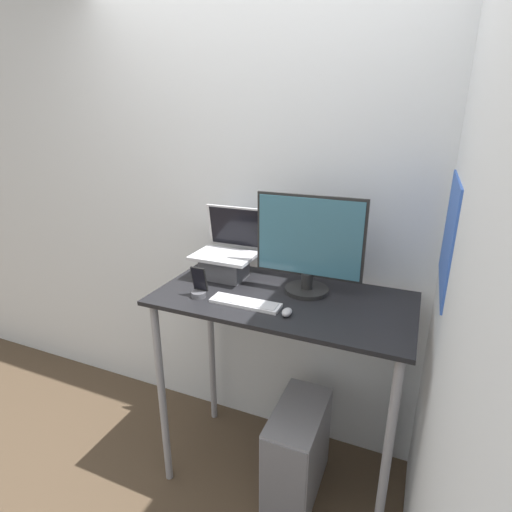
# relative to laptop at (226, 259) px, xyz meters

# --- Properties ---
(wall_back) EXTENTS (6.00, 0.05, 2.60)m
(wall_back) POSITION_rel_laptop_xyz_m (0.35, 0.27, 0.14)
(wall_back) COLOR silver
(wall_back) RESTS_ON ground_plane
(wall_side_right) EXTENTS (0.06, 6.00, 2.60)m
(wall_side_right) POSITION_rel_laptop_xyz_m (1.02, -0.42, 0.14)
(wall_side_right) COLOR silver
(wall_side_right) RESTS_ON ground_plane
(desk) EXTENTS (1.17, 0.60, 1.06)m
(desk) POSITION_rel_laptop_xyz_m (0.35, -0.12, -0.26)
(desk) COLOR black
(desk) RESTS_ON ground_plane
(laptop) EXTENTS (0.31, 0.26, 0.35)m
(laptop) POSITION_rel_laptop_xyz_m (0.00, 0.00, 0.00)
(laptop) COLOR #4C4C51
(laptop) RESTS_ON desk
(monitor) EXTENTS (0.50, 0.21, 0.46)m
(monitor) POSITION_rel_laptop_xyz_m (0.44, -0.02, 0.12)
(monitor) COLOR black
(monitor) RESTS_ON desk
(keyboard) EXTENTS (0.32, 0.09, 0.02)m
(keyboard) POSITION_rel_laptop_xyz_m (0.23, -0.26, -0.09)
(keyboard) COLOR silver
(keyboard) RESTS_ON desk
(mouse) EXTENTS (0.04, 0.07, 0.03)m
(mouse) POSITION_rel_laptop_xyz_m (0.43, -0.28, -0.08)
(mouse) COLOR #99999E
(mouse) RESTS_ON desk
(cell_phone) EXTENTS (0.07, 0.07, 0.14)m
(cell_phone) POSITION_rel_laptop_xyz_m (-0.00, -0.27, -0.05)
(cell_phone) COLOR #4C4C51
(cell_phone) RESTS_ON desk
(computer_tower) EXTENTS (0.23, 0.46, 0.49)m
(computer_tower) POSITION_rel_laptop_xyz_m (0.46, -0.16, -0.91)
(computer_tower) COLOR gray
(computer_tower) RESTS_ON ground_plane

